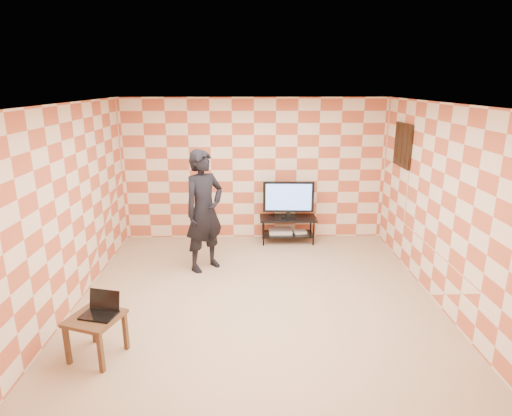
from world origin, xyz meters
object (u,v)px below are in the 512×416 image
(tv, at_px, (288,198))
(side_table, at_px, (95,324))
(tv_stand, at_px, (288,224))
(person, at_px, (204,211))

(tv, relative_size, side_table, 1.44)
(tv_stand, bearing_deg, tv, -87.88)
(tv, bearing_deg, side_table, -124.64)
(side_table, height_order, person, person)
(tv, distance_m, person, 1.87)
(tv_stand, relative_size, tv, 1.12)
(side_table, distance_m, person, 2.62)
(side_table, xyz_separation_m, person, (0.98, 2.36, 0.57))
(tv_stand, relative_size, person, 0.54)
(tv_stand, distance_m, person, 1.97)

